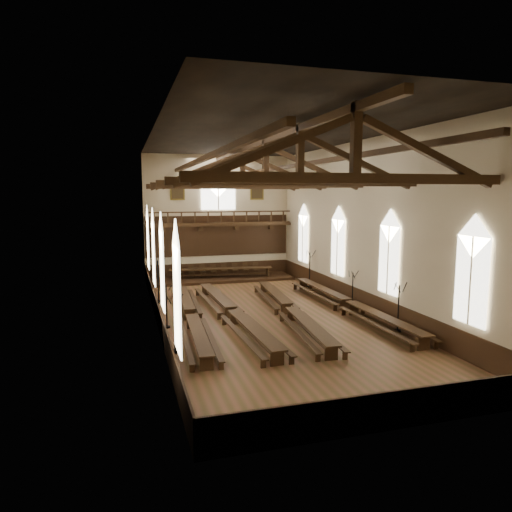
{
  "coord_description": "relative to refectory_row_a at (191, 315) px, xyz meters",
  "views": [
    {
      "loc": [
        -7.52,
        -23.94,
        6.9
      ],
      "look_at": [
        -0.11,
        1.5,
        3.26
      ],
      "focal_mm": 32.0,
      "sensor_mm": 36.0,
      "label": 1
    }
  ],
  "objects": [
    {
      "name": "refectory_row_a",
      "position": [
        0.0,
        0.0,
        0.0
      ],
      "size": [
        1.73,
        13.91,
        0.69
      ],
      "color": "#3A2512",
      "rests_on": "ground"
    },
    {
      "name": "refectory_row_c",
      "position": [
        5.49,
        -0.26,
        0.02
      ],
      "size": [
        2.08,
        14.2,
        0.72
      ],
      "color": "#3A2512",
      "rests_on": "ground"
    },
    {
      "name": "portraits",
      "position": [
        4.24,
        13.25,
        6.6
      ],
      "size": [
        7.75,
        0.09,
        1.45
      ],
      "color": "brown",
      "rests_on": "room_walls"
    },
    {
      "name": "minstrels_gallery",
      "position": [
        4.24,
        13.02,
        3.4
      ],
      "size": [
        11.8,
        1.24,
        3.7
      ],
      "color": "#3A2512",
      "rests_on": "room_walls"
    },
    {
      "name": "candelabrum_right_mid",
      "position": [
        9.79,
        0.55,
        0.2
      ],
      "size": [
        0.65,
        0.71,
        2.33
      ],
      "color": "black",
      "rests_on": "ground"
    },
    {
      "name": "high_table",
      "position": [
        4.09,
        11.76,
        0.36
      ],
      "size": [
        8.27,
        1.95,
        0.77
      ],
      "color": "#3A2512",
      "rests_on": "dais"
    },
    {
      "name": "high_chairs",
      "position": [
        4.09,
        12.56,
        0.25
      ],
      "size": [
        6.76,
        0.47,
        1.0
      ],
      "color": "#3A2512",
      "rests_on": "dais"
    },
    {
      "name": "roof_trusses",
      "position": [
        4.24,
        0.36,
        7.71
      ],
      "size": [
        11.7,
        25.7,
        2.8
      ],
      "color": "#3A2512",
      "rests_on": "room_walls"
    },
    {
      "name": "end_window",
      "position": [
        4.24,
        13.26,
        6.72
      ],
      "size": [
        2.8,
        0.12,
        3.8
      ],
      "color": "silver",
      "rests_on": "room_walls"
    },
    {
      "name": "refectory_row_d",
      "position": [
        9.21,
        -0.15,
        0.04
      ],
      "size": [
        1.6,
        14.36,
        0.74
      ],
      "color": "#3A2512",
      "rests_on": "ground"
    },
    {
      "name": "candelabrum_left_far",
      "position": [
        -1.31,
        5.35,
        0.37
      ],
      "size": [
        0.87,
        0.81,
        2.88
      ],
      "color": "black",
      "rests_on": "ground"
    },
    {
      "name": "room_walls",
      "position": [
        4.24,
        0.36,
        5.96
      ],
      "size": [
        26.0,
        26.0,
        26.0
      ],
      "color": "beige",
      "rests_on": "ground"
    },
    {
      "name": "candelabrum_right_far",
      "position": [
        9.79,
        7.13,
        0.34
      ],
      "size": [
        0.76,
        0.86,
        2.78
      ],
      "color": "black",
      "rests_on": "ground"
    },
    {
      "name": "ground",
      "position": [
        4.24,
        0.36,
        -0.5
      ],
      "size": [
        26.0,
        26.0,
        0.0
      ],
      "primitive_type": "plane",
      "color": "brown",
      "rests_on": "ground"
    },
    {
      "name": "candelabrum_left_near",
      "position": [
        -1.31,
        -4.15,
        0.28
      ],
      "size": [
        0.78,
        0.74,
        2.59
      ],
      "color": "black",
      "rests_on": "ground"
    },
    {
      "name": "refectory_row_b",
      "position": [
        2.23,
        -0.11,
        0.03
      ],
      "size": [
        1.73,
        14.32,
        0.74
      ],
      "color": "#3A2512",
      "rests_on": "ground"
    },
    {
      "name": "wainscot_band",
      "position": [
        4.24,
        0.36,
        0.1
      ],
      "size": [
        12.0,
        26.0,
        1.2
      ],
      "color": "#321D0F",
      "rests_on": "ground"
    },
    {
      "name": "side_windows",
      "position": [
        4.24,
        0.36,
        3.24
      ],
      "size": [
        11.85,
        19.8,
        4.5
      ],
      "color": "white",
      "rests_on": "room_walls"
    },
    {
      "name": "candelabrum_right_near",
      "position": [
        9.79,
        -4.22,
        0.26
      ],
      "size": [
        0.76,
        0.73,
        2.52
      ],
      "color": "black",
      "rests_on": "ground"
    },
    {
      "name": "dais",
      "position": [
        4.09,
        11.76,
        -0.4
      ],
      "size": [
        11.4,
        3.16,
        0.21
      ],
      "primitive_type": "cube",
      "color": "#321D0F",
      "rests_on": "ground"
    },
    {
      "name": "candelabrum_left_mid",
      "position": [
        -1.31,
        -0.32,
        0.22
      ],
      "size": [
        0.65,
        0.73,
        2.39
      ],
      "color": "black",
      "rests_on": "ground"
    }
  ]
}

